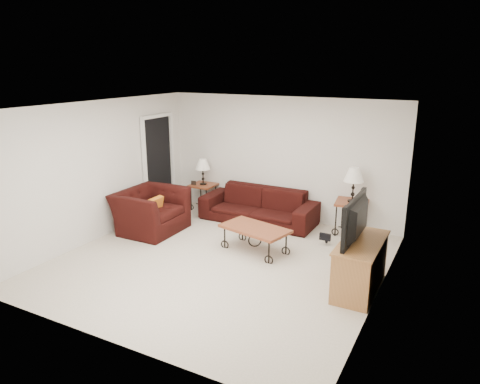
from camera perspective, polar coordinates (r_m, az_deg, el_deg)
name	(u,v)px	position (r m, az deg, el deg)	size (l,w,h in m)	color
ground	(220,261)	(7.39, -2.56, -8.81)	(5.00, 5.00, 0.00)	beige
wall_back	(281,159)	(9.14, 5.27, 4.27)	(5.00, 0.02, 2.50)	silver
wall_front	(103,242)	(5.08, -17.15, -6.13)	(5.00, 0.02, 2.50)	silver
wall_left	(100,170)	(8.47, -17.46, 2.64)	(0.02, 5.00, 2.50)	silver
wall_right	(384,211)	(6.14, 17.92, -2.36)	(0.02, 5.00, 2.50)	silver
ceiling	(218,106)	(6.74, -2.82, 10.87)	(5.00, 5.00, 0.00)	white
doorway	(158,165)	(9.70, -10.37, 3.36)	(0.08, 0.94, 2.04)	black
sofa	(258,206)	(9.06, 2.38, -1.74)	(2.34, 0.91, 0.68)	black
side_table_left	(203,197)	(9.89, -4.69, -0.59)	(0.52, 0.52, 0.57)	brown
side_table_right	(351,218)	(8.65, 13.99, -3.22)	(0.59, 0.59, 0.64)	brown
lamp_left	(203,172)	(9.74, -4.76, 2.60)	(0.32, 0.32, 0.57)	black
lamp_right	(353,185)	(8.46, 14.28, 0.90)	(0.37, 0.37, 0.64)	black
photo_frame_left	(194,183)	(9.76, -5.95, 1.16)	(0.11, 0.02, 0.09)	black
photo_frame_right	(358,202)	(8.36, 14.90, -1.24)	(0.13, 0.02, 0.11)	black
coffee_table	(255,239)	(7.68, 1.91, -6.05)	(1.16, 0.63, 0.43)	brown
armchair	(151,211)	(8.71, -11.34, -2.38)	(1.23, 1.08, 0.80)	black
throw_pillow	(155,207)	(8.54, -10.81, -1.87)	(0.36, 0.10, 0.36)	orange
tv_stand	(360,266)	(6.59, 15.09, -9.08)	(0.51, 1.23, 0.74)	#A46E3D
television	(362,220)	(6.34, 15.36, -3.45)	(1.10, 0.14, 0.63)	black
backpack	(327,233)	(8.15, 11.05, -5.17)	(0.30, 0.23, 0.39)	black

